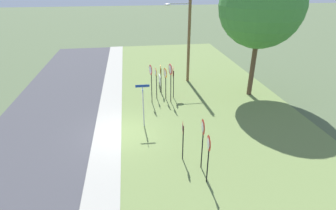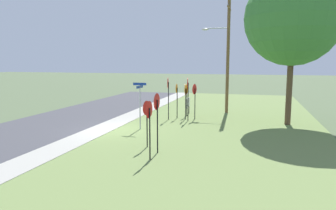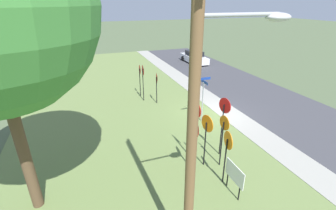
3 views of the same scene
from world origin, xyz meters
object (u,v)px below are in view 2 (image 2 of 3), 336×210
Objects in this scene: stop_sign_far_right at (186,93)px; stop_sign_center_tall at (195,94)px; yield_sign_far_left at (157,108)px; street_name_post at (140,101)px; stop_sign_far_center at (188,89)px; stop_sign_far_left at (177,94)px; stop_sign_near_right at (185,94)px; yield_sign_near_left at (146,113)px; notice_board at (188,104)px; oak_tree_left at (293,18)px; stop_sign_near_left at (168,89)px; yield_sign_near_right at (149,116)px; utility_pole at (226,50)px.

stop_sign_far_right is 1.33m from stop_sign_center_tall.
street_name_post is (-4.37, -2.41, -0.32)m from yield_sign_far_left.
street_name_post is at bearing -42.47° from stop_sign_far_center.
stop_sign_near_right is at bearing 65.76° from stop_sign_far_left.
yield_sign_near_left is at bearing -132.33° from yield_sign_far_left.
yield_sign_far_left reaches higher than stop_sign_center_tall.
stop_sign_far_right reaches higher than notice_board.
stop_sign_far_center is 1.33× the size of yield_sign_near_left.
stop_sign_center_tall is (0.06, 1.27, 0.04)m from stop_sign_far_left.
stop_sign_far_center reaches higher than street_name_post.
stop_sign_near_right is 8.20m from oak_tree_left.
stop_sign_near_right is at bearing 102.29° from stop_sign_near_left.
stop_sign_near_left is at bearing -86.90° from oak_tree_left.
yield_sign_near_right is at bearing 4.64° from notice_board.
stop_sign_near_left is at bearing -102.82° from stop_sign_far_center.
yield_sign_near_left is at bearing 0.80° from notice_board.
stop_sign_near_right is at bearing -60.91° from stop_sign_center_tall.
stop_sign_far_center is 1.19× the size of stop_sign_center_tall.
oak_tree_left is (1.31, 6.84, 4.90)m from stop_sign_far_right.
stop_sign_near_right reaches higher than stop_sign_far_right.
stop_sign_near_right is 0.84× the size of stop_sign_far_center.
notice_board is (-2.43, -0.49, -1.29)m from stop_sign_far_center.
stop_sign_far_left is at bearing -120.41° from stop_sign_near_right.
stop_sign_near_left is at bearing -162.73° from yield_sign_near_left.
street_name_post is at bearing -9.09° from stop_sign_far_right.
stop_sign_center_tall is at bearing 147.91° from stop_sign_far_center.
stop_sign_center_tall reaches higher than yield_sign_near_right.
stop_sign_far_left is 1.05× the size of stop_sign_far_right.
street_name_post is at bearing -15.50° from notice_board.
notice_board is at bearing 161.03° from stop_sign_far_left.
utility_pole is at bearing -130.48° from oak_tree_left.
stop_sign_far_right is at bearing -171.26° from yield_sign_near_right.
stop_sign_far_right is 0.95× the size of stop_sign_center_tall.
stop_sign_near_right is at bearing -171.54° from yield_sign_near_left.
stop_sign_center_tall is 1.12× the size of yield_sign_near_left.
stop_sign_near_right is 9.20m from yield_sign_near_right.
stop_sign_near_left is 1.19× the size of yield_sign_near_right.
oak_tree_left is at bearing 88.44° from stop_sign_far_right.
stop_sign_near_left is 1.05× the size of street_name_post.
yield_sign_near_right is at bearing 4.02° from stop_sign_far_left.
yield_sign_near_right is at bearing -0.34° from stop_sign_near_left.
stop_sign_far_right is (-1.26, -0.19, -0.10)m from stop_sign_near_right.
utility_pole reaches higher than stop_sign_near_left.
stop_sign_near_right reaches higher than yield_sign_near_right.
utility_pole is at bearing 176.89° from yield_sign_near_left.
oak_tree_left is (-8.14, 6.11, 4.61)m from yield_sign_far_left.
stop_sign_far_center reaches higher than stop_sign_center_tall.
notice_board is (-1.68, -0.81, -0.93)m from stop_sign_center_tall.
stop_sign_center_tall is 1.01× the size of yield_sign_near_right.
stop_sign_far_right is (-1.82, -0.48, -0.45)m from stop_sign_far_center.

